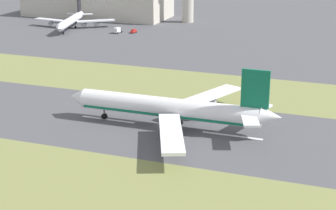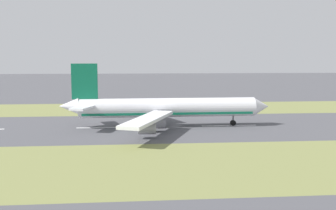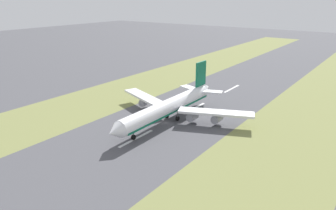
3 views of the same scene
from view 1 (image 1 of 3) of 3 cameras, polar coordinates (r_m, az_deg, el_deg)
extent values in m
plane|color=#4C4C51|center=(170.24, -0.66, -2.19)|extent=(800.00, 800.00, 0.00)
cube|color=olive|center=(132.70, -7.69, -8.57)|extent=(40.00, 600.00, 0.01)
cube|color=olive|center=(210.73, 3.71, 1.84)|extent=(40.00, 600.00, 0.01)
cube|color=silver|center=(164.18, 6.54, -3.11)|extent=(1.20, 18.00, 0.01)
cube|color=silver|center=(177.10, -6.11, -1.47)|extent=(1.20, 18.00, 0.01)
cylinder|color=white|center=(167.74, 0.00, -0.26)|extent=(6.41, 56.04, 6.00)
cone|color=white|center=(179.89, -9.18, 0.80)|extent=(5.92, 5.04, 5.88)
cone|color=white|center=(160.20, 10.49, -1.18)|extent=(5.14, 6.04, 5.10)
cube|color=#0F6647|center=(168.27, 0.00, -0.79)|extent=(6.10, 53.80, 0.70)
cube|color=white|center=(150.26, 0.32, -2.88)|extent=(29.10, 16.61, 0.90)
cube|color=white|center=(181.78, 4.02, 0.88)|extent=(29.17, 16.24, 0.90)
cylinder|color=#93939E|center=(159.62, 0.25, -2.52)|extent=(3.24, 4.82, 3.20)
cylinder|color=#93939E|center=(150.64, 0.36, -3.83)|extent=(3.24, 4.82, 3.20)
cylinder|color=#93939E|center=(175.68, 2.22, -0.56)|extent=(3.24, 4.82, 3.20)
cylinder|color=#93939E|center=(182.92, 4.13, 0.18)|extent=(3.24, 4.82, 3.20)
cube|color=#0F6647|center=(158.64, 8.87, 1.64)|extent=(0.86, 8.01, 11.00)
cube|color=white|center=(155.83, 8.34, -1.55)|extent=(10.88, 7.33, 0.60)
cube|color=white|center=(166.05, 9.12, -0.33)|extent=(10.86, 7.21, 0.60)
cylinder|color=#59595E|center=(176.91, -6.50, -0.65)|extent=(0.50, 0.50, 3.20)
cylinder|color=black|center=(177.43, -6.48, -1.14)|extent=(0.91, 1.81, 1.80)
cylinder|color=#59595E|center=(165.71, 0.67, -1.85)|extent=(0.50, 0.50, 3.20)
cylinder|color=black|center=(166.27, 0.67, -2.37)|extent=(0.91, 1.81, 1.80)
cylinder|color=#59595E|center=(170.34, 1.25, -1.29)|extent=(0.50, 0.50, 3.20)
cylinder|color=black|center=(170.88, 1.24, -1.79)|extent=(0.91, 1.81, 1.80)
cube|color=#BCB7A8|center=(370.35, -7.22, 10.09)|extent=(36.00, 92.70, 15.11)
cylinder|color=silver|center=(328.87, -9.84, 8.43)|extent=(42.01, 14.62, 4.52)
cone|color=silver|center=(307.20, -11.00, 7.68)|extent=(4.73, 5.21, 4.43)
cone|color=silver|center=(350.97, -8.81, 9.20)|extent=(5.32, 4.82, 3.84)
cube|color=black|center=(329.08, -9.83, 8.22)|extent=(40.32, 13.99, 0.53)
cube|color=silver|center=(330.83, -7.36, 8.49)|extent=(16.51, 20.32, 0.68)
cube|color=silver|center=(337.93, -11.76, 8.46)|extent=(7.50, 22.26, 0.68)
cylinder|color=#93939E|center=(330.38, -8.54, 8.10)|extent=(4.09, 3.22, 2.41)
cylinder|color=#93939E|center=(331.26, -7.27, 8.18)|extent=(4.09, 3.22, 2.41)
cylinder|color=#93939E|center=(334.05, -10.81, 8.09)|extent=(4.09, 3.22, 2.41)
cylinder|color=#93939E|center=(338.55, -11.79, 8.16)|extent=(4.09, 3.22, 2.41)
cube|color=black|center=(346.52, -9.02, 10.04)|extent=(5.99, 2.05, 8.28)
cube|color=silver|center=(346.31, -8.30, 9.12)|extent=(6.81, 8.14, 0.45)
cube|color=silver|center=(348.45, -9.64, 9.11)|extent=(3.83, 7.74, 0.45)
cylinder|color=#59595E|center=(314.23, -10.61, 7.42)|extent=(0.38, 0.38, 2.41)
cylinder|color=black|center=(314.45, -10.59, 7.20)|extent=(1.48, 0.99, 1.36)
cylinder|color=#59595E|center=(330.96, -9.38, 8.03)|extent=(0.38, 0.38, 2.41)
cylinder|color=black|center=(331.17, -9.37, 7.82)|extent=(1.48, 0.99, 1.36)
cylinder|color=#59595E|center=(332.02, -10.04, 8.02)|extent=(0.38, 0.38, 2.41)
cylinder|color=black|center=(332.23, -10.03, 7.82)|extent=(1.48, 0.99, 1.36)
cube|color=#4C4C51|center=(315.39, -4.90, 7.63)|extent=(2.25, 2.42, 2.00)
cube|color=silver|center=(312.84, -5.19, 7.59)|extent=(4.23, 2.66, 2.60)
cylinder|color=black|center=(316.16, -5.07, 7.47)|extent=(1.03, 0.47, 1.00)
cylinder|color=black|center=(315.01, -4.72, 7.44)|extent=(1.03, 0.47, 1.00)
cylinder|color=black|center=(312.67, -5.48, 7.33)|extent=(1.03, 0.47, 1.00)
cylinder|color=black|center=(311.51, -5.13, 7.30)|extent=(1.03, 0.47, 1.00)
cube|color=#B2231E|center=(313.42, -3.52, 7.46)|extent=(4.68, 2.67, 0.90)
cube|color=#B2231E|center=(313.42, -3.50, 7.62)|extent=(2.68, 2.00, 0.80)
cylinder|color=black|center=(311.85, -3.54, 7.32)|extent=(0.70, 0.37, 0.66)
cylinder|color=black|center=(312.89, -3.81, 7.35)|extent=(0.70, 0.37, 0.66)
cylinder|color=black|center=(314.13, -3.23, 7.41)|extent=(0.70, 0.37, 0.66)
cylinder|color=black|center=(315.16, -3.50, 7.44)|extent=(0.70, 0.37, 0.66)
camera|label=2|loc=(278.79, 11.13, 10.29)|focal=42.00mm
camera|label=3|loc=(174.47, -43.63, 9.65)|focal=35.00mm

